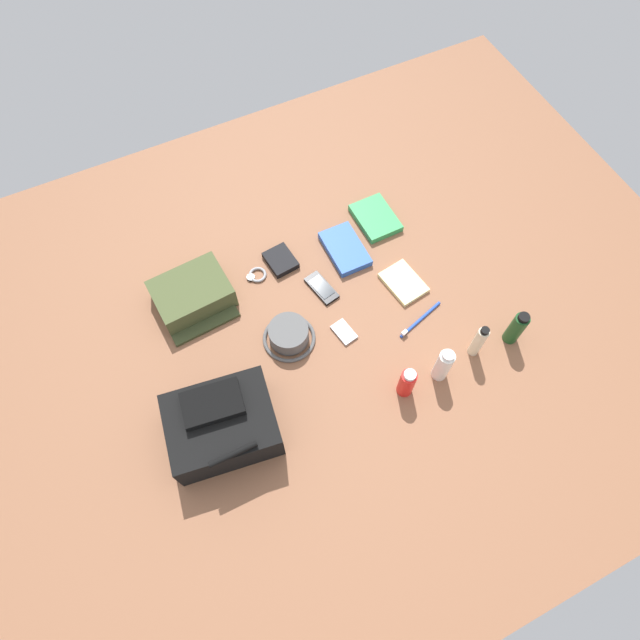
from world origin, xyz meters
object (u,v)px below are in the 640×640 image
object	(u,v)px
toothbrush	(418,321)
notepad	(403,283)
bucket_hat	(289,336)
sunscreen_spray	(407,383)
lotion_bottle	(479,341)
toiletry_pouch	(193,295)
shampoo_bottle	(516,328)
cell_phone	(322,288)
backpack	(222,424)
toothpaste_tube	(443,365)
media_player	(344,332)
travel_guidebook	(345,249)
wallet	(281,260)
wristwatch	(257,275)
paperback_novel	(375,218)

from	to	relation	value
toothbrush	notepad	xyz separation A→B (m)	(-0.03, -0.15, 0.00)
bucket_hat	sunscreen_spray	world-z (taller)	sunscreen_spray
lotion_bottle	toiletry_pouch	bearing A→B (deg)	-37.35
notepad	shampoo_bottle	bearing A→B (deg)	113.76
cell_phone	toothbrush	size ratio (longest dim) A/B	0.74
backpack	sunscreen_spray	distance (m)	0.56
shampoo_bottle	sunscreen_spray	size ratio (longest dim) A/B	1.13
bucket_hat	toothbrush	xyz separation A→B (m)	(-0.41, 0.13, -0.02)
backpack	toothpaste_tube	bearing A→B (deg)	169.67
backpack	shampoo_bottle	xyz separation A→B (m)	(-0.95, 0.12, 0.00)
media_player	toothbrush	bearing A→B (deg)	163.07
backpack	travel_guidebook	world-z (taller)	backpack
cell_phone	wallet	xyz separation A→B (m)	(0.08, -0.16, 0.01)
lotion_bottle	sunscreen_spray	world-z (taller)	lotion_bottle
toiletry_pouch	wristwatch	size ratio (longest dim) A/B	3.60
media_player	toothbrush	distance (m)	0.25
sunscreen_spray	media_player	size ratio (longest dim) A/B	1.45
wallet	travel_guidebook	bearing A→B (deg)	159.45
toothbrush	wallet	distance (m)	0.52
backpack	wristwatch	distance (m)	0.56
backpack	toothpaste_tube	xyz separation A→B (m)	(-0.67, 0.12, 0.00)
notepad	backpack	bearing A→B (deg)	7.81
travel_guidebook	toothbrush	xyz separation A→B (m)	(-0.09, 0.36, -0.01)
toothbrush	wallet	bearing A→B (deg)	-52.97
sunscreen_spray	media_player	bearing A→B (deg)	-73.17
toiletry_pouch	shampoo_bottle	xyz separation A→B (m)	(-0.88, 0.58, 0.03)
toiletry_pouch	travel_guidebook	size ratio (longest dim) A/B	1.32
shampoo_bottle	toothpaste_tube	world-z (taller)	toothpaste_tube
bucket_hat	shampoo_bottle	xyz separation A→B (m)	(-0.65, 0.31, 0.04)
bucket_hat	lotion_bottle	size ratio (longest dim) A/B	1.10
paperback_novel	travel_guidebook	bearing A→B (deg)	24.17
cell_phone	backpack	bearing A→B (deg)	33.88
lotion_bottle	cell_phone	xyz separation A→B (m)	(0.34, -0.42, -0.07)
media_player	toothpaste_tube	bearing A→B (deg)	127.91
backpack	paperback_novel	size ratio (longest dim) A/B	1.88
sunscreen_spray	backpack	bearing A→B (deg)	-12.41
toiletry_pouch	cell_phone	world-z (taller)	toiletry_pouch
toiletry_pouch	wristwatch	bearing A→B (deg)	-179.59
travel_guidebook	wristwatch	world-z (taller)	travel_guidebook
wristwatch	cell_phone	bearing A→B (deg)	141.06
backpack	cell_phone	world-z (taller)	backpack
toothpaste_tube	bucket_hat	bearing A→B (deg)	-40.21
toiletry_pouch	toothpaste_tube	world-z (taller)	toothpaste_tube
sunscreen_spray	media_player	xyz separation A→B (m)	(0.08, -0.26, -0.06)
toiletry_pouch	cell_phone	size ratio (longest dim) A/B	1.87
bucket_hat	lotion_bottle	xyz separation A→B (m)	(-0.51, 0.30, 0.05)
backpack	paperback_novel	world-z (taller)	backpack
media_player	wallet	world-z (taller)	wallet
backpack	paperback_novel	distance (m)	0.93
paperback_novel	lotion_bottle	bearing A→B (deg)	92.95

